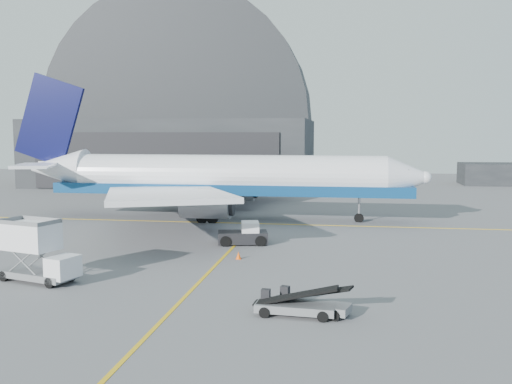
% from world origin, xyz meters
% --- Properties ---
extents(ground, '(200.00, 200.00, 0.00)m').
position_xyz_m(ground, '(0.00, 0.00, 0.00)').
color(ground, '#565659').
rests_on(ground, ground).
extents(taxi_lines, '(80.00, 42.12, 0.02)m').
position_xyz_m(taxi_lines, '(0.00, 12.67, 0.01)').
color(taxi_lines, gold).
rests_on(taxi_lines, ground).
extents(hangar, '(50.00, 28.30, 28.00)m').
position_xyz_m(hangar, '(-22.00, 64.95, 9.54)').
color(hangar, black).
rests_on(hangar, ground).
extents(distant_bldg_a, '(14.00, 8.00, 4.00)m').
position_xyz_m(distant_bldg_a, '(38.00, 72.00, 0.00)').
color(distant_bldg_a, black).
rests_on(distant_bldg_a, ground).
extents(airliner, '(47.72, 46.27, 16.75)m').
position_xyz_m(airliner, '(-5.32, 22.75, 4.69)').
color(airliner, white).
rests_on(airliner, ground).
extents(catering_truck, '(5.94, 3.53, 3.84)m').
position_xyz_m(catering_truck, '(-10.64, -5.62, 1.94)').
color(catering_truck, slate).
rests_on(catering_truck, ground).
extents(pushback_tug, '(4.70, 3.31, 1.99)m').
position_xyz_m(pushback_tug, '(0.67, 8.91, 0.75)').
color(pushback_tug, black).
rests_on(pushback_tug, ground).
extents(belt_loader_a, '(4.57, 1.86, 1.72)m').
position_xyz_m(belt_loader_a, '(6.74, -10.10, 0.53)').
color(belt_loader_a, slate).
rests_on(belt_loader_a, ground).
extents(belt_loader_b, '(4.55, 2.50, 1.70)m').
position_xyz_m(belt_loader_b, '(7.55, -9.56, 0.53)').
color(belt_loader_b, slate).
rests_on(belt_loader_b, ground).
extents(traffic_cone, '(0.40, 0.40, 0.58)m').
position_xyz_m(traffic_cone, '(1.29, 2.87, 0.28)').
color(traffic_cone, '#FA5207').
rests_on(traffic_cone, ground).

